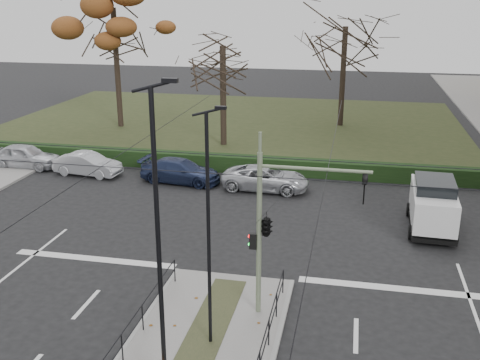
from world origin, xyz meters
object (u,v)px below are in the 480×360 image
object	(u,v)px
parked_car_second	(88,164)
bare_tree_center	(345,34)
parked_car_third	(180,171)
parked_car_first	(25,156)
parked_car_fourth	(266,178)
streetlamp_median_near	(159,247)
white_van	(433,203)
rust_tree	(113,8)
traffic_light	(269,223)
streetlamp_median_far	(209,230)
bare_tree_near	(223,53)

from	to	relation	value
parked_car_second	bare_tree_center	distance (m)	23.24
parked_car_third	parked_car_first	bearing A→B (deg)	91.78
parked_car_third	parked_car_fourth	world-z (taller)	parked_car_third
streetlamp_median_near	white_van	bearing A→B (deg)	58.30
bare_tree_center	parked_car_third	bearing A→B (deg)	-116.86
parked_car_first	parked_car_third	size ratio (longest dim) A/B	0.94
parked_car_first	parked_car_third	xyz separation A→B (m)	(10.55, -0.85, -0.07)
streetlamp_median_near	rust_tree	world-z (taller)	rust_tree
white_van	rust_tree	size ratio (longest dim) A/B	0.37
bare_tree_center	parked_car_fourth	bearing A→B (deg)	-101.49
parked_car_third	white_van	xyz separation A→B (m)	(13.57, -4.25, 0.58)
parked_car_first	bare_tree_center	distance (m)	25.93
traffic_light	parked_car_third	bearing A→B (deg)	118.77
streetlamp_median_far	bare_tree_center	distance (m)	32.61
rust_tree	parked_car_first	bearing A→B (deg)	-96.17
parked_car_first	rust_tree	xyz separation A→B (m)	(1.30, 12.02, 8.75)
parked_car_third	bare_tree_near	bearing A→B (deg)	3.06
parked_car_first	traffic_light	bearing A→B (deg)	-127.23
parked_car_first	white_van	bearing A→B (deg)	-100.82
parked_car_third	bare_tree_center	bearing A→B (deg)	-20.50
streetlamp_median_near	parked_car_third	distance (m)	18.93
traffic_light	parked_car_second	xyz separation A→B (m)	(-13.21, 13.43, -2.73)
streetlamp_median_near	traffic_light	bearing A→B (deg)	65.46
white_van	rust_tree	distance (m)	29.69
streetlamp_median_far	parked_car_fourth	bearing A→B (deg)	92.77
rust_tree	streetlamp_median_far	bearing A→B (deg)	-61.86
parked_car_second	bare_tree_near	xyz separation A→B (m)	(6.44, 8.60, 5.92)
streetlamp_median_near	parked_car_first	size ratio (longest dim) A/B	1.92
parked_car_fourth	parked_car_third	bearing A→B (deg)	89.14
bare_tree_center	bare_tree_near	distance (m)	11.56
traffic_light	bare_tree_center	distance (m)	30.53
parked_car_fourth	bare_tree_near	distance (m)	11.75
parked_car_second	parked_car_fourth	bearing A→B (deg)	-85.91
bare_tree_near	streetlamp_median_far	bearing A→B (deg)	-77.56
parked_car_second	rust_tree	world-z (taller)	rust_tree
parked_car_third	streetlamp_median_far	bearing A→B (deg)	-152.84
streetlamp_median_far	bare_tree_near	size ratio (longest dim) A/B	0.80
streetlamp_median_far	rust_tree	bearing A→B (deg)	118.14
parked_car_first	bare_tree_near	world-z (taller)	bare_tree_near
white_van	bare_tree_center	bearing A→B (deg)	103.19
traffic_light	rust_tree	xyz separation A→B (m)	(-16.53, 26.12, 6.09)
rust_tree	parked_car_second	bearing A→B (deg)	-75.37
streetlamp_median_near	rust_tree	bearing A→B (deg)	115.23
streetlamp_median_near	parked_car_second	xyz separation A→B (m)	(-11.14, 17.97, -3.78)
white_van	bare_tree_near	size ratio (longest dim) A/B	0.50
traffic_light	white_van	size ratio (longest dim) A/B	1.22
traffic_light	bare_tree_center	xyz separation A→B (m)	(1.32, 30.23, 4.09)
streetlamp_median_near	bare_tree_near	size ratio (longest dim) A/B	0.91
bare_tree_center	streetlamp_median_near	bearing A→B (deg)	-95.58
parked_car_first	white_van	world-z (taller)	white_van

